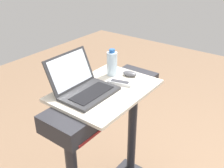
{
  "coord_description": "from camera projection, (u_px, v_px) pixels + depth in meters",
  "views": [
    {
      "loc": [
        -1.14,
        -0.2,
        1.88
      ],
      "look_at": [
        0.0,
        0.65,
        1.14
      ],
      "focal_mm": 42.12,
      "sensor_mm": 36.0,
      "label": 1
    }
  ],
  "objects": [
    {
      "name": "computer_mouse",
      "position": [
        130.0,
        74.0,
        1.81
      ],
      "size": [
        0.08,
        0.11,
        0.03
      ],
      "primitive_type": "ellipsoid",
      "rotation": [
        0.0,
        0.0,
        0.18
      ],
      "color": "#4C4C51",
      "rests_on": "desk_board"
    },
    {
      "name": "tv_remote",
      "position": [
        120.0,
        83.0,
        1.7
      ],
      "size": [
        0.09,
        0.17,
        0.02
      ],
      "color": "silver",
      "rests_on": "desk_board"
    },
    {
      "name": "water_bottle",
      "position": [
        112.0,
        63.0,
        1.8
      ],
      "size": [
        0.07,
        0.07,
        0.19
      ],
      "color": "silver",
      "rests_on": "desk_board"
    },
    {
      "name": "desk_board",
      "position": [
        106.0,
        90.0,
        1.66
      ],
      "size": [
        0.66,
        0.47,
        0.02
      ],
      "primitive_type": "cube",
      "color": "beige",
      "rests_on": "treadmill_base"
    },
    {
      "name": "laptop",
      "position": [
        83.0,
        86.0,
        1.59
      ],
      "size": [
        0.34,
        0.31,
        0.22
      ],
      "rotation": [
        0.0,
        0.0,
        -0.03
      ],
      "color": "#2D2D30",
      "rests_on": "desk_board"
    }
  ]
}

